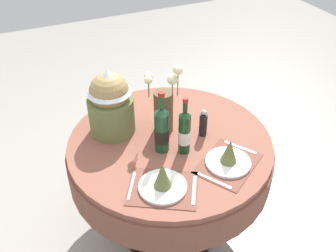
{
  "coord_description": "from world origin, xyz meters",
  "views": [
    {
      "loc": [
        -0.7,
        -1.52,
        2.13
      ],
      "look_at": [
        0.0,
        0.03,
        0.85
      ],
      "focal_mm": 40.13,
      "sensor_mm": 36.0,
      "label": 1
    }
  ],
  "objects_px": {
    "dining_table": "(170,159)",
    "wine_bottle_left": "(184,132)",
    "place_setting_left": "(163,182)",
    "wine_bottle_centre": "(162,129)",
    "flower_vase": "(164,107)",
    "gift_tub_back_left": "(110,99)",
    "place_setting_right": "(229,157)",
    "pepper_mill": "(203,124)"
  },
  "relations": [
    {
      "from": "wine_bottle_left",
      "to": "gift_tub_back_left",
      "type": "height_order",
      "value": "gift_tub_back_left"
    },
    {
      "from": "wine_bottle_left",
      "to": "pepper_mill",
      "type": "distance_m",
      "value": 0.19
    },
    {
      "from": "wine_bottle_centre",
      "to": "dining_table",
      "type": "bearing_deg",
      "value": 36.8
    },
    {
      "from": "dining_table",
      "to": "flower_vase",
      "type": "bearing_deg",
      "value": 85.73
    },
    {
      "from": "dining_table",
      "to": "flower_vase",
      "type": "height_order",
      "value": "flower_vase"
    },
    {
      "from": "place_setting_right",
      "to": "wine_bottle_left",
      "type": "relative_size",
      "value": 1.23
    },
    {
      "from": "place_setting_left",
      "to": "wine_bottle_left",
      "type": "distance_m",
      "value": 0.32
    },
    {
      "from": "place_setting_right",
      "to": "wine_bottle_left",
      "type": "distance_m",
      "value": 0.27
    },
    {
      "from": "place_setting_left",
      "to": "dining_table",
      "type": "bearing_deg",
      "value": 60.13
    },
    {
      "from": "dining_table",
      "to": "pepper_mill",
      "type": "height_order",
      "value": "pepper_mill"
    },
    {
      "from": "dining_table",
      "to": "flower_vase",
      "type": "relative_size",
      "value": 2.71
    },
    {
      "from": "place_setting_left",
      "to": "gift_tub_back_left",
      "type": "bearing_deg",
      "value": 98.14
    },
    {
      "from": "wine_bottle_left",
      "to": "wine_bottle_centre",
      "type": "height_order",
      "value": "wine_bottle_centre"
    },
    {
      "from": "dining_table",
      "to": "gift_tub_back_left",
      "type": "xyz_separation_m",
      "value": [
        -0.27,
        0.22,
        0.36
      ]
    },
    {
      "from": "dining_table",
      "to": "wine_bottle_left",
      "type": "bearing_deg",
      "value": -75.64
    },
    {
      "from": "wine_bottle_left",
      "to": "wine_bottle_centre",
      "type": "bearing_deg",
      "value": 149.62
    },
    {
      "from": "wine_bottle_centre",
      "to": "gift_tub_back_left",
      "type": "bearing_deg",
      "value": 124.81
    },
    {
      "from": "wine_bottle_left",
      "to": "pepper_mill",
      "type": "relative_size",
      "value": 1.99
    },
    {
      "from": "pepper_mill",
      "to": "flower_vase",
      "type": "bearing_deg",
      "value": 144.01
    },
    {
      "from": "wine_bottle_left",
      "to": "gift_tub_back_left",
      "type": "bearing_deg",
      "value": 131.29
    },
    {
      "from": "pepper_mill",
      "to": "gift_tub_back_left",
      "type": "relative_size",
      "value": 0.43
    },
    {
      "from": "dining_table",
      "to": "wine_bottle_centre",
      "type": "relative_size",
      "value": 3.22
    },
    {
      "from": "flower_vase",
      "to": "wine_bottle_centre",
      "type": "xyz_separation_m",
      "value": [
        -0.08,
        -0.16,
        -0.03
      ]
    },
    {
      "from": "wine_bottle_left",
      "to": "place_setting_left",
      "type": "bearing_deg",
      "value": -135.98
    },
    {
      "from": "flower_vase",
      "to": "wine_bottle_centre",
      "type": "distance_m",
      "value": 0.18
    },
    {
      "from": "dining_table",
      "to": "pepper_mill",
      "type": "xyz_separation_m",
      "value": [
        0.19,
        -0.03,
        0.23
      ]
    },
    {
      "from": "place_setting_right",
      "to": "wine_bottle_left",
      "type": "height_order",
      "value": "wine_bottle_left"
    },
    {
      "from": "wine_bottle_left",
      "to": "pepper_mill",
      "type": "height_order",
      "value": "wine_bottle_left"
    },
    {
      "from": "place_setting_right",
      "to": "gift_tub_back_left",
      "type": "height_order",
      "value": "gift_tub_back_left"
    },
    {
      "from": "flower_vase",
      "to": "gift_tub_back_left",
      "type": "height_order",
      "value": "flower_vase"
    },
    {
      "from": "flower_vase",
      "to": "pepper_mill",
      "type": "distance_m",
      "value": 0.25
    },
    {
      "from": "place_setting_left",
      "to": "gift_tub_back_left",
      "type": "distance_m",
      "value": 0.58
    },
    {
      "from": "pepper_mill",
      "to": "place_setting_left",
      "type": "bearing_deg",
      "value": -142.04
    },
    {
      "from": "place_setting_left",
      "to": "pepper_mill",
      "type": "distance_m",
      "value": 0.49
    },
    {
      "from": "wine_bottle_centre",
      "to": "gift_tub_back_left",
      "type": "distance_m",
      "value": 0.35
    },
    {
      "from": "flower_vase",
      "to": "pepper_mill",
      "type": "bearing_deg",
      "value": -35.99
    },
    {
      "from": "place_setting_right",
      "to": "pepper_mill",
      "type": "bearing_deg",
      "value": 90.58
    },
    {
      "from": "place_setting_left",
      "to": "place_setting_right",
      "type": "xyz_separation_m",
      "value": [
        0.39,
        0.02,
        0.0
      ]
    },
    {
      "from": "place_setting_left",
      "to": "wine_bottle_centre",
      "type": "xyz_separation_m",
      "value": [
        0.11,
        0.27,
        0.09
      ]
    },
    {
      "from": "place_setting_left",
      "to": "wine_bottle_centre",
      "type": "bearing_deg",
      "value": 67.3
    },
    {
      "from": "wine_bottle_left",
      "to": "flower_vase",
      "type": "bearing_deg",
      "value": 95.77
    },
    {
      "from": "place_setting_right",
      "to": "flower_vase",
      "type": "height_order",
      "value": "flower_vase"
    }
  ]
}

